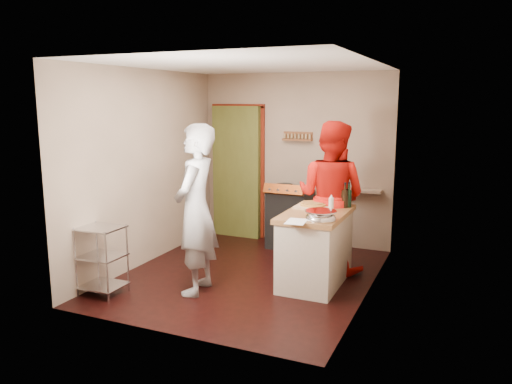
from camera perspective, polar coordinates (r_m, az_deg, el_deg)
floor at (r=6.41m, az=-0.93°, el=-9.54°), size 3.50×3.50×0.00m
back_wall at (r=7.98m, az=0.17°, el=2.83°), size 3.00×0.44×2.60m
left_wall at (r=6.84m, az=-12.48°, el=2.72°), size 0.04×3.50×2.60m
right_wall at (r=5.64m, az=13.03°, el=1.08°), size 0.04×3.50×2.60m
ceiling at (r=6.04m, az=-1.01°, el=14.43°), size 3.00×3.50×0.02m
stove at (r=7.53m, az=3.89°, el=-2.94°), size 0.60×0.63×1.00m
wire_shelving at (r=5.98m, az=-17.23°, el=-7.09°), size 0.48×0.40×0.80m
island at (r=6.07m, az=6.86°, el=-6.09°), size 0.70×1.31×1.20m
person_stripe at (r=5.68m, az=-6.90°, el=-2.05°), size 0.57×0.77×1.94m
person_red at (r=6.49m, az=8.53°, el=-0.52°), size 1.06×0.89×1.94m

